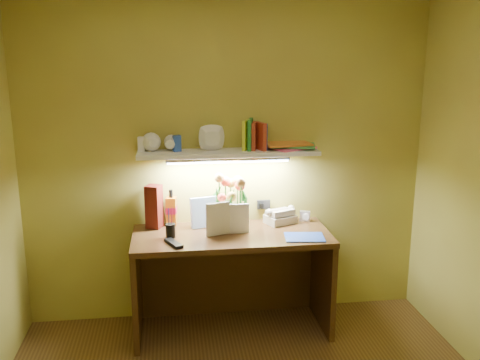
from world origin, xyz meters
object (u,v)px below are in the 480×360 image
object	(u,v)px
flower_bouquet	(231,202)
telephone	(280,215)
desk	(232,282)
whisky_bottle	(171,208)
desk_clock	(305,216)

from	to	relation	value
flower_bouquet	telephone	bearing A→B (deg)	5.91
desk	flower_bouquet	bearing A→B (deg)	84.85
flower_bouquet	whisky_bottle	world-z (taller)	flower_bouquet
flower_bouquet	telephone	xyz separation A→B (m)	(0.38, 0.04, -0.13)
desk	whisky_bottle	distance (m)	0.71
flower_bouquet	whisky_bottle	bearing A→B (deg)	167.08
telephone	whisky_bottle	world-z (taller)	whisky_bottle
telephone	flower_bouquet	bearing A→B (deg)	162.90
desk	telephone	bearing A→B (deg)	25.54
desk	desk_clock	xyz separation A→B (m)	(0.59, 0.21, 0.41)
desk_clock	telephone	bearing A→B (deg)	-151.28
flower_bouquet	desk_clock	xyz separation A→B (m)	(0.57, 0.06, -0.15)
telephone	desk_clock	bearing A→B (deg)	-16.18
desk	flower_bouquet	distance (m)	0.59
desk_clock	whisky_bottle	bearing A→B (deg)	-160.21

